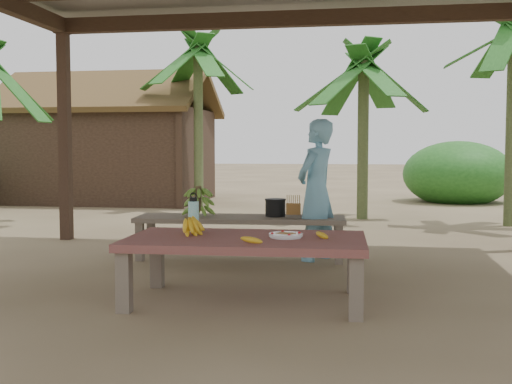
% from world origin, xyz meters
% --- Properties ---
extents(ground, '(80.00, 80.00, 0.00)m').
position_xyz_m(ground, '(0.00, 0.00, 0.00)').
color(ground, brown).
rests_on(ground, ground).
extents(work_table, '(1.83, 1.06, 0.50)m').
position_xyz_m(work_table, '(0.07, -0.63, 0.43)').
color(work_table, brown).
rests_on(work_table, ground).
extents(bench, '(2.24, 0.75, 0.45)m').
position_xyz_m(bench, '(-0.33, 1.25, 0.39)').
color(bench, brown).
rests_on(bench, ground).
extents(ripe_banana_bunch, '(0.25, 0.22, 0.15)m').
position_xyz_m(ripe_banana_bunch, '(-0.42, -0.55, 0.58)').
color(ripe_banana_bunch, yellow).
rests_on(ripe_banana_bunch, work_table).
extents(plate, '(0.26, 0.26, 0.04)m').
position_xyz_m(plate, '(0.37, -0.61, 0.52)').
color(plate, white).
rests_on(plate, work_table).
extents(loose_banana_front, '(0.17, 0.06, 0.04)m').
position_xyz_m(loose_banana_front, '(0.16, -0.91, 0.52)').
color(loose_banana_front, yellow).
rests_on(loose_banana_front, work_table).
extents(loose_banana_side, '(0.13, 0.15, 0.04)m').
position_xyz_m(loose_banana_side, '(0.64, -0.58, 0.52)').
color(loose_banana_side, yellow).
rests_on(loose_banana_side, work_table).
extents(water_flask, '(0.09, 0.09, 0.32)m').
position_xyz_m(water_flask, '(-0.41, -0.38, 0.63)').
color(water_flask, '#3EC2C1').
rests_on(water_flask, work_table).
extents(green_banana_stalk, '(0.31, 0.31, 0.34)m').
position_xyz_m(green_banana_stalk, '(-0.78, 1.22, 0.62)').
color(green_banana_stalk, '#598C2D').
rests_on(green_banana_stalk, bench).
extents(cooking_pot, '(0.21, 0.21, 0.18)m').
position_xyz_m(cooking_pot, '(0.04, 1.32, 0.54)').
color(cooking_pot, black).
rests_on(cooking_pot, bench).
extents(skewer_rack, '(0.18, 0.09, 0.24)m').
position_xyz_m(skewer_rack, '(0.23, 1.24, 0.57)').
color(skewer_rack, '#A57F47').
rests_on(skewer_rack, bench).
extents(woman, '(0.56, 0.64, 1.47)m').
position_xyz_m(woman, '(0.47, 1.29, 0.74)').
color(woman, '#6DAFCF').
rests_on(woman, ground).
extents(hut, '(4.40, 3.43, 2.85)m').
position_xyz_m(hut, '(-4.50, 8.00, 1.10)').
color(hut, black).
rests_on(hut, ground).
extents(banana_plant_n, '(1.80, 1.80, 2.79)m').
position_xyz_m(banana_plant_n, '(0.95, 5.30, 2.31)').
color(banana_plant_n, '#596638').
rests_on(banana_plant_n, ground).
extents(banana_plant_nw, '(1.80, 1.80, 3.31)m').
position_xyz_m(banana_plant_nw, '(-2.17, 6.67, 2.82)').
color(banana_plant_nw, '#596638').
rests_on(banana_plant_nw, ground).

